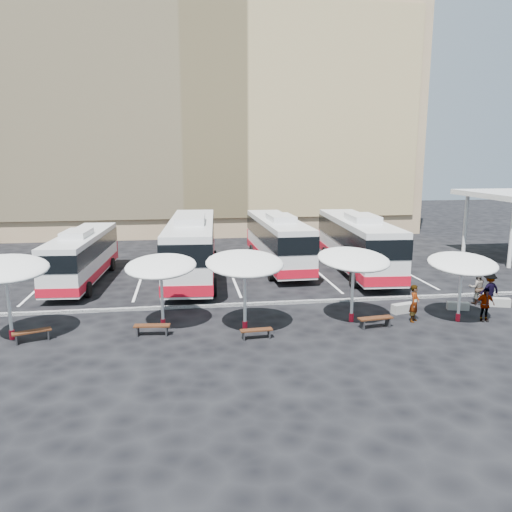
{
  "coord_description": "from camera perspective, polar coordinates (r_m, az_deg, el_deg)",
  "views": [
    {
      "loc": [
        -3.05,
        -25.09,
        7.92
      ],
      "look_at": [
        1.0,
        3.0,
        2.2
      ],
      "focal_mm": 35.0,
      "sensor_mm": 36.0,
      "label": 1
    }
  ],
  "objects": [
    {
      "name": "ground",
      "position": [
        26.49,
        -1.22,
        -6.0
      ],
      "size": [
        120.0,
        120.0,
        0.0
      ],
      "primitive_type": "plane",
      "color": "black",
      "rests_on": "ground"
    },
    {
      "name": "sandstone_building",
      "position": [
        57.24,
        -5.33,
        16.06
      ],
      "size": [
        42.0,
        18.25,
        29.6
      ],
      "color": "tan",
      "rests_on": "ground"
    },
    {
      "name": "curb_divider",
      "position": [
        26.94,
        -1.35,
        -5.54
      ],
      "size": [
        34.0,
        0.25,
        0.15
      ],
      "primitive_type": "cube",
      "color": "black",
      "rests_on": "ground"
    },
    {
      "name": "bay_lines",
      "position": [
        34.16,
        -2.86,
        -2.02
      ],
      "size": [
        24.15,
        12.0,
        0.01
      ],
      "color": "white",
      "rests_on": "ground"
    },
    {
      "name": "bus_0",
      "position": [
        33.38,
        -19.23,
        0.13
      ],
      "size": [
        3.03,
        11.03,
        3.46
      ],
      "rotation": [
        0.0,
        0.0,
        -0.06
      ],
      "color": "silver",
      "rests_on": "ground"
    },
    {
      "name": "bus_1",
      "position": [
        32.66,
        -7.35,
        1.17
      ],
      "size": [
        3.75,
        13.59,
        4.26
      ],
      "rotation": [
        0.0,
        0.0,
        -0.06
      ],
      "color": "silver",
      "rests_on": "ground"
    },
    {
      "name": "bus_2",
      "position": [
        35.99,
        2.48,
        1.9
      ],
      "size": [
        3.09,
        12.33,
        3.89
      ],
      "rotation": [
        0.0,
        0.0,
        0.02
      ],
      "color": "silver",
      "rests_on": "ground"
    },
    {
      "name": "bus_3",
      "position": [
        35.03,
        11.47,
        1.59
      ],
      "size": [
        3.61,
        13.07,
        4.1
      ],
      "rotation": [
        0.0,
        0.0,
        -0.06
      ],
      "color": "silver",
      "rests_on": "ground"
    },
    {
      "name": "sunshade_0",
      "position": [
        23.86,
        -26.73,
        -1.31
      ],
      "size": [
        4.73,
        4.75,
        3.74
      ],
      "rotation": [
        0.0,
        0.0,
        0.42
      ],
      "color": "silver",
      "rests_on": "ground"
    },
    {
      "name": "sunshade_1",
      "position": [
        23.35,
        -10.82,
        -1.18
      ],
      "size": [
        3.92,
        3.95,
        3.44
      ],
      "rotation": [
        0.0,
        0.0,
        -0.22
      ],
      "color": "silver",
      "rests_on": "ground"
    },
    {
      "name": "sunshade_2",
      "position": [
        22.46,
        -1.3,
        -0.87
      ],
      "size": [
        3.81,
        3.85,
        3.7
      ],
      "rotation": [
        0.0,
        0.0,
        0.08
      ],
      "color": "silver",
      "rests_on": "ground"
    },
    {
      "name": "sunshade_3",
      "position": [
        24.12,
        11.09,
        -0.41
      ],
      "size": [
        4.11,
        4.14,
        3.62
      ],
      "rotation": [
        0.0,
        0.0,
        0.21
      ],
      "color": "silver",
      "rests_on": "ground"
    },
    {
      "name": "sunshade_4",
      "position": [
        25.73,
        22.52,
        -0.82
      ],
      "size": [
        3.74,
        3.78,
        3.37
      ],
      "rotation": [
        0.0,
        0.0,
        -0.18
      ],
      "color": "silver",
      "rests_on": "ground"
    },
    {
      "name": "wood_bench_0",
      "position": [
        23.9,
        -24.25,
        -8.05
      ],
      "size": [
        1.63,
        0.98,
        0.49
      ],
      "rotation": [
        0.0,
        0.0,
        0.38
      ],
      "color": "#33180B",
      "rests_on": "ground"
    },
    {
      "name": "wood_bench_1",
      "position": [
        23.01,
        -11.79,
        -7.99
      ],
      "size": [
        1.64,
        0.58,
        0.49
      ],
      "rotation": [
        0.0,
        0.0,
        -0.1
      ],
      "color": "#33180B",
      "rests_on": "ground"
    },
    {
      "name": "wood_bench_2",
      "position": [
        22.15,
        0.04,
        -8.63
      ],
      "size": [
        1.45,
        0.48,
        0.44
      ],
      "rotation": [
        0.0,
        0.0,
        0.07
      ],
      "color": "#33180B",
      "rests_on": "ground"
    },
    {
      "name": "wood_bench_3",
      "position": [
        24.14,
        13.48,
        -7.1
      ],
      "size": [
        1.7,
        0.65,
        0.51
      ],
      "rotation": [
        0.0,
        0.0,
        0.13
      ],
      "color": "#33180B",
      "rests_on": "ground"
    },
    {
      "name": "conc_bench_0",
      "position": [
        26.82,
        16.48,
        -5.73
      ],
      "size": [
        1.33,
        0.74,
        0.47
      ],
      "primitive_type": "cube",
      "rotation": [
        0.0,
        0.0,
        0.26
      ],
      "color": "gray",
      "rests_on": "ground"
    },
    {
      "name": "conc_bench_1",
      "position": [
        28.27,
        22.07,
        -5.3
      ],
      "size": [
        1.14,
        0.67,
        0.41
      ],
      "primitive_type": "cube",
      "rotation": [
        0.0,
        0.0,
        -0.3
      ],
      "color": "gray",
      "rests_on": "ground"
    },
    {
      "name": "conc_bench_2",
      "position": [
        29.76,
        25.92,
        -4.77
      ],
      "size": [
        1.27,
        0.76,
        0.45
      ],
      "primitive_type": "cube",
      "rotation": [
        0.0,
        0.0,
        -0.32
      ],
      "color": "gray",
      "rests_on": "ground"
    },
    {
      "name": "passenger_0",
      "position": [
        25.38,
        17.67,
        -5.18
      ],
      "size": [
        0.77,
        0.79,
        1.83
      ],
      "primitive_type": "imported",
      "rotation": [
        0.0,
        0.0,
        0.83
      ],
      "color": "black",
      "rests_on": "ground"
    },
    {
      "name": "passenger_1",
      "position": [
        29.6,
        23.98,
        -3.31
      ],
      "size": [
        1.0,
        0.85,
        1.82
      ],
      "primitive_type": "imported",
      "rotation": [
        0.0,
        0.0,
        2.95
      ],
      "color": "black",
      "rests_on": "ground"
    },
    {
      "name": "passenger_2",
      "position": [
        26.7,
        24.69,
        -5.07
      ],
      "size": [
        1.0,
        0.47,
        1.66
      ],
      "primitive_type": "imported",
      "rotation": [
        0.0,
        0.0,
        -0.07
      ],
      "color": "black",
      "rests_on": "ground"
    },
    {
      "name": "passenger_3",
      "position": [
        29.45,
        25.12,
        -3.48
      ],
      "size": [
        1.25,
        0.83,
        1.82
      ],
      "primitive_type": "imported",
      "rotation": [
        0.0,
        0.0,
        3.28
      ],
      "color": "black",
      "rests_on": "ground"
    }
  ]
}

